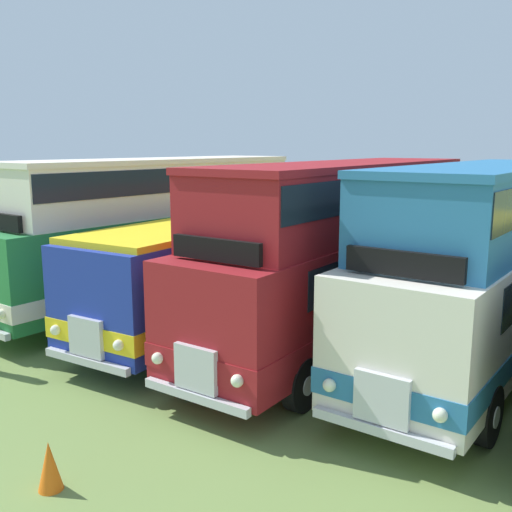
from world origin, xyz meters
TOP-DOWN VIEW (x-y plane):
  - ground_plane at (0.00, 0.00)m, footprint 200.00×200.00m
  - bus_first_in_row at (-8.07, 0.15)m, footprint 3.18×11.33m
  - bus_second_in_row at (-4.85, -0.02)m, footprint 3.02×11.22m
  - bus_third_in_row at (-1.61, -0.12)m, footprint 2.73×10.95m
  - bus_fourth_in_row at (1.62, 0.14)m, footprint 2.90×10.23m
  - cone_mid_row at (-2.25, -8.28)m, footprint 0.36×0.36m

SIDE VIEW (x-z plane):
  - ground_plane at x=0.00m, z-range 0.00..0.00m
  - cone_mid_row at x=-2.25m, z-range 0.00..0.74m
  - bus_second_in_row at x=-4.85m, z-range 0.26..3.25m
  - bus_fourth_in_row at x=1.62m, z-range 0.22..4.71m
  - bus_third_in_row at x=-1.61m, z-range 0.23..4.72m
  - bus_first_in_row at x=-8.07m, z-range 0.23..4.72m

